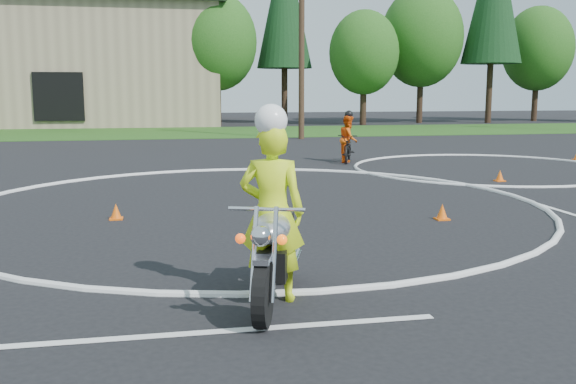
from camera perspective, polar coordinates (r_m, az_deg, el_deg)
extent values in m
plane|color=black|center=(10.52, -1.21, -4.06)|extent=(120.00, 120.00, 0.00)
cube|color=#1E4714|center=(37.22, -8.38, 5.27)|extent=(120.00, 10.00, 0.02)
torus|color=silver|center=(13.43, -3.40, -1.17)|extent=(12.12, 12.12, 0.12)
torus|color=silver|center=(20.70, 17.14, 2.03)|extent=(8.10, 8.10, 0.10)
cube|color=silver|center=(6.66, -21.63, -12.49)|extent=(8.00, 0.12, 0.01)
cylinder|color=black|center=(6.55, -2.24, -9.11)|extent=(0.34, 0.70, 0.69)
cylinder|color=black|center=(8.07, -0.49, -5.59)|extent=(0.34, 0.70, 0.69)
cube|color=black|center=(7.33, -1.21, -6.18)|extent=(0.50, 0.70, 0.34)
ellipsoid|color=silver|center=(7.01, -1.48, -3.23)|extent=(0.62, 0.82, 0.32)
cube|color=black|center=(7.57, -0.87, -2.66)|extent=(0.49, 0.75, 0.11)
cylinder|color=silver|center=(6.54, -3.04, -5.48)|extent=(0.17, 0.41, 0.92)
cylinder|color=#B8B8BE|center=(6.51, -1.24, -5.54)|extent=(0.17, 0.41, 0.92)
cube|color=white|center=(6.42, -2.30, -6.06)|extent=(0.23, 0.29, 0.06)
cylinder|color=silver|center=(6.62, -1.91, -1.53)|extent=(0.78, 0.28, 0.04)
sphere|color=silver|center=(6.27, -2.44, -3.95)|extent=(0.21, 0.21, 0.21)
sphere|color=#F1440C|center=(6.33, -4.25, -4.15)|extent=(0.10, 0.10, 0.10)
sphere|color=#FF5C0C|center=(6.27, -0.54, -4.26)|extent=(0.10, 0.10, 0.10)
cylinder|color=silver|center=(7.78, 0.60, -6.16)|extent=(0.37, 0.90, 0.09)
imported|color=#D9F81A|center=(7.24, -1.42, -1.85)|extent=(0.85, 0.69, 2.03)
sphere|color=white|center=(7.07, -1.52, 6.38)|extent=(0.37, 0.37, 0.37)
imported|color=black|center=(21.57, 5.39, 3.90)|extent=(1.21, 1.90, 0.94)
imported|color=#F4580C|center=(21.54, 5.40, 4.73)|extent=(0.82, 0.92, 1.57)
sphere|color=black|center=(21.50, 5.43, 6.87)|extent=(0.27, 0.27, 0.27)
cone|color=#FF620D|center=(17.86, 18.32, 1.39)|extent=(0.22, 0.22, 0.30)
cube|color=#FF620D|center=(17.88, 18.29, 0.96)|extent=(0.24, 0.24, 0.03)
cone|color=#FF620D|center=(12.26, 13.54, -1.72)|extent=(0.22, 0.22, 0.30)
cube|color=#FF620D|center=(12.28, 13.52, -2.34)|extent=(0.24, 0.24, 0.03)
cone|color=#FF620D|center=(12.37, -15.04, -1.68)|extent=(0.22, 0.22, 0.30)
cube|color=#FF620D|center=(12.39, -15.02, -2.29)|extent=(0.24, 0.24, 0.03)
cube|color=black|center=(42.46, -19.72, 7.98)|extent=(3.00, 0.16, 3.00)
cylinder|color=#382619|center=(44.27, -6.26, 7.98)|extent=(0.44, 0.44, 3.24)
ellipsoid|color=#1E5116|center=(44.38, -6.35, 13.10)|extent=(5.40, 5.40, 6.48)
cylinder|color=#382619|center=(46.93, -0.31, 8.53)|extent=(0.44, 0.44, 3.96)
cone|color=black|center=(47.34, -0.32, 16.61)|extent=(3.96, 3.96, 9.35)
cylinder|color=#382619|center=(45.25, 6.70, 7.77)|extent=(0.44, 0.44, 2.88)
ellipsoid|color=#1E5116|center=(45.31, 6.78, 12.22)|extent=(4.80, 4.80, 5.76)
cylinder|color=#382619|center=(48.85, 11.64, 8.15)|extent=(0.44, 0.44, 3.60)
ellipsoid|color=#1E5116|center=(48.99, 11.80, 13.30)|extent=(6.00, 6.00, 7.20)
cylinder|color=#382619|center=(50.09, 17.44, 8.36)|extent=(0.44, 0.44, 4.32)
cylinder|color=#382619|center=(54.34, 21.09, 7.62)|extent=(0.44, 0.44, 3.24)
ellipsoid|color=#1E5116|center=(54.42, 21.33, 11.79)|extent=(5.40, 5.40, 6.48)
cylinder|color=#382619|center=(45.11, -11.48, 7.65)|extent=(0.44, 0.44, 2.88)
ellipsoid|color=#1E5116|center=(45.18, -11.62, 12.11)|extent=(4.80, 4.80, 5.76)
cylinder|color=#473321|center=(31.93, 1.22, 13.72)|extent=(0.28, 0.28, 10.00)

